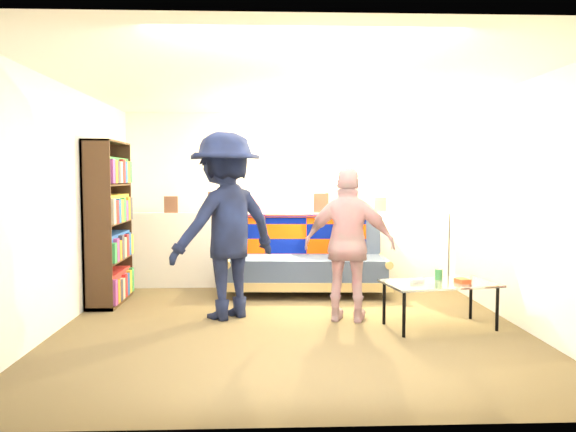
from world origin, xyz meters
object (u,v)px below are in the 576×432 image
(person_left, at_px, (225,226))
(person_right, at_px, (349,245))
(bookshelf, at_px, (109,228))
(coffee_table, at_px, (440,285))
(futon_sofa, at_px, (308,261))
(floor_lamp, at_px, (347,200))

(person_left, relative_size, person_right, 1.23)
(bookshelf, distance_m, person_left, 1.61)
(coffee_table, bearing_deg, person_left, 166.96)
(futon_sofa, height_order, floor_lamp, floor_lamp)
(floor_lamp, distance_m, person_left, 2.05)
(person_right, bearing_deg, coffee_table, 176.30)
(floor_lamp, relative_size, person_right, 1.05)
(coffee_table, height_order, person_right, person_right)
(futon_sofa, bearing_deg, bookshelf, -168.48)
(bookshelf, distance_m, floor_lamp, 2.98)
(coffee_table, bearing_deg, person_right, 161.26)
(futon_sofa, xyz_separation_m, floor_lamp, (0.52, 0.16, 0.77))
(coffee_table, bearing_deg, bookshelf, 160.61)
(futon_sofa, distance_m, floor_lamp, 0.94)
(bookshelf, distance_m, coffee_table, 3.78)
(person_left, bearing_deg, coffee_table, 128.74)
(floor_lamp, bearing_deg, futon_sofa, -162.99)
(coffee_table, distance_m, person_right, 0.98)
(futon_sofa, bearing_deg, person_left, -127.92)
(futon_sofa, distance_m, person_right, 1.52)
(coffee_table, height_order, person_left, person_left)
(bookshelf, relative_size, coffee_table, 1.63)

